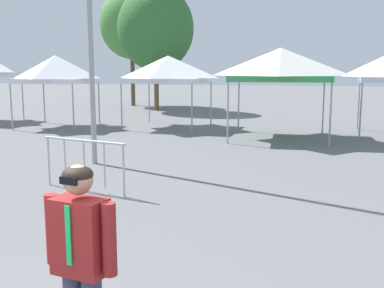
% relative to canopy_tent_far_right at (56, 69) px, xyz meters
% --- Properties ---
extents(canopy_tent_far_right, '(3.06, 3.06, 3.08)m').
position_rel_canopy_tent_far_right_xyz_m(canopy_tent_far_right, '(0.00, 0.00, 0.00)').
color(canopy_tent_far_right, '#9E9EA3').
rests_on(canopy_tent_far_right, ground).
extents(canopy_tent_behind_right, '(3.26, 3.26, 3.06)m').
position_rel_canopy_tent_far_right_xyz_m(canopy_tent_behind_right, '(4.69, 1.12, 0.00)').
color(canopy_tent_behind_right, '#9E9EA3').
rests_on(canopy_tent_behind_right, ground).
extents(canopy_tent_right_of_center, '(3.65, 3.65, 3.24)m').
position_rel_canopy_tent_far_right_xyz_m(canopy_tent_right_of_center, '(9.54, -0.85, 0.17)').
color(canopy_tent_right_of_center, '#9E9EA3').
rests_on(canopy_tent_right_of_center, ground).
extents(person_foreground, '(0.64, 0.31, 1.78)m').
position_rel_canopy_tent_far_right_xyz_m(person_foreground, '(9.06, -14.71, -1.45)').
color(person_foreground, '#33384C').
rests_on(person_foreground, ground).
extents(tree_behind_tents_center, '(4.27, 4.27, 7.86)m').
position_rel_canopy_tent_far_right_xyz_m(tree_behind_tents_center, '(-1.35, 11.95, 3.01)').
color(tree_behind_tents_center, brown).
rests_on(tree_behind_tents_center, ground).
extents(tree_behind_tents_right, '(4.51, 4.51, 7.36)m').
position_rel_canopy_tent_far_right_xyz_m(tree_behind_tents_right, '(1.50, 8.68, 2.39)').
color(tree_behind_tents_right, brown).
rests_on(tree_behind_tents_right, ground).
extents(crowd_barrier_by_lift, '(2.05, 0.54, 1.08)m').
position_rel_canopy_tent_far_right_xyz_m(crowd_barrier_by_lift, '(6.24, -9.37, -1.73)').
color(crowd_barrier_by_lift, '#B7BABF').
rests_on(crowd_barrier_by_lift, ground).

